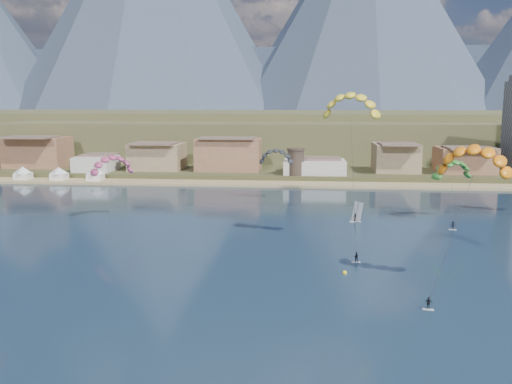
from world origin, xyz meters
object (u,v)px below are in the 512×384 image
(kitesurfer_green, at_px, (453,167))
(kitesurfer_orange, at_px, (474,156))
(watchtower, at_px, (296,162))
(kitesurfer_yellow, at_px, (351,102))
(buoy, at_px, (345,273))
(windsurfer, at_px, (356,216))

(kitesurfer_green, bearing_deg, kitesurfer_orange, -101.58)
(watchtower, distance_m, kitesurfer_orange, 101.08)
(kitesurfer_yellow, relative_size, buoy, 41.58)
(kitesurfer_orange, bearing_deg, buoy, 167.32)
(watchtower, relative_size, windsurfer, 2.03)
(kitesurfer_yellow, relative_size, windsurfer, 6.57)
(kitesurfer_green, bearing_deg, buoy, -122.52)
(kitesurfer_orange, distance_m, windsurfer, 43.72)
(kitesurfer_orange, distance_m, buoy, 24.27)
(kitesurfer_yellow, distance_m, windsurfer, 29.99)
(buoy, bearing_deg, watchtower, 95.60)
(kitesurfer_yellow, height_order, kitesurfer_green, kitesurfer_yellow)
(watchtower, distance_m, buoy, 94.19)
(kitesurfer_yellow, bearing_deg, windsurfer, 80.20)
(kitesurfer_green, bearing_deg, watchtower, 122.10)
(watchtower, height_order, kitesurfer_orange, kitesurfer_orange)
(watchtower, bearing_deg, kitesurfer_orange, -75.38)
(kitesurfer_orange, relative_size, kitesurfer_green, 1.43)
(kitesurfer_green, distance_m, buoy, 47.79)
(watchtower, relative_size, buoy, 12.82)
(kitesurfer_orange, height_order, buoy, kitesurfer_orange)
(kitesurfer_yellow, bearing_deg, kitesurfer_orange, -54.61)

